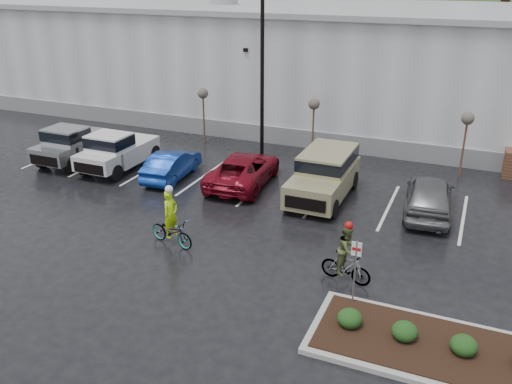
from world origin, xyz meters
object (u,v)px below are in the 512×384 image
at_px(car_blue, 172,165).
at_px(car_grey, 429,195).
at_px(fire_lane_sign, 355,266).
at_px(pickup_white, 122,148).
at_px(cyclist_olive, 346,260).
at_px(sapling_mid, 314,107).
at_px(sapling_west, 203,96).
at_px(sapling_east, 467,122).
at_px(car_red, 243,170).
at_px(suv_tan, 323,177).
at_px(cyclist_hivis, 171,227).
at_px(lamppost, 262,49).
at_px(pickup_silver, 79,142).

bearing_deg(car_blue, car_grey, 177.96).
bearing_deg(fire_lane_sign, pickup_white, 151.07).
bearing_deg(pickup_white, cyclist_olive, -25.51).
relative_size(sapling_mid, pickup_white, 0.62).
relative_size(sapling_west, sapling_mid, 1.00).
relative_size(sapling_east, fire_lane_sign, 1.45).
xyz_separation_m(sapling_west, car_red, (4.72, -5.01, -2.00)).
bearing_deg(suv_tan, pickup_white, 180.00).
xyz_separation_m(sapling_mid, car_blue, (-5.30, -5.58, -2.06)).
bearing_deg(car_red, car_grey, 175.48).
height_order(car_red, suv_tan, suv_tan).
relative_size(pickup_white, car_red, 1.00).
distance_m(car_grey, cyclist_olive, 6.75).
bearing_deg(car_grey, sapling_mid, -42.16).
bearing_deg(sapling_mid, cyclist_hivis, -98.60).
xyz_separation_m(lamppost, car_blue, (-2.80, -4.58, -5.02)).
xyz_separation_m(fire_lane_sign, pickup_silver, (-16.49, 7.66, -0.43)).
relative_size(sapling_west, pickup_silver, 0.62).
bearing_deg(lamppost, car_grey, -23.80).
bearing_deg(sapling_mid, cyclist_olive, -67.56).
bearing_deg(car_grey, sapling_west, -25.84).
relative_size(sapling_east, suv_tan, 0.63).
height_order(car_blue, cyclist_hivis, cyclist_hivis).
bearing_deg(pickup_silver, cyclist_hivis, -33.93).
relative_size(sapling_west, cyclist_hivis, 1.37).
xyz_separation_m(pickup_white, cyclist_hivis, (6.71, -6.30, -0.26)).
xyz_separation_m(sapling_east, car_grey, (-0.92, -5.00, -1.93)).
height_order(fire_lane_sign, car_red, fire_lane_sign).
distance_m(pickup_white, car_red, 6.68).
xyz_separation_m(fire_lane_sign, suv_tan, (-3.18, 7.60, -0.38)).
xyz_separation_m(lamppost, fire_lane_sign, (7.80, -11.80, -4.28)).
relative_size(fire_lane_sign, cyclist_hivis, 0.94).
xyz_separation_m(car_blue, car_red, (3.53, 0.57, 0.06)).
height_order(car_blue, car_grey, car_grey).
height_order(pickup_silver, car_blue, pickup_silver).
height_order(sapling_west, fire_lane_sign, sapling_west).
height_order(lamppost, pickup_silver, lamppost).
distance_m(sapling_mid, cyclist_hivis, 11.80).
relative_size(sapling_mid, car_blue, 0.79).
bearing_deg(cyclist_hivis, sapling_west, 34.77).
bearing_deg(pickup_silver, car_grey, 0.45).
xyz_separation_m(car_red, suv_tan, (3.90, -0.19, 0.31)).
xyz_separation_m(sapling_mid, cyclist_olive, (4.75, -11.50, -1.94)).
relative_size(lamppost, car_grey, 1.97).
distance_m(sapling_east, car_blue, 14.12).
height_order(sapling_west, sapling_mid, same).
bearing_deg(pickup_silver, suv_tan, -0.26).
distance_m(sapling_east, car_grey, 5.44).
distance_m(pickup_white, suv_tan, 10.57).
bearing_deg(lamppost, suv_tan, -42.27).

